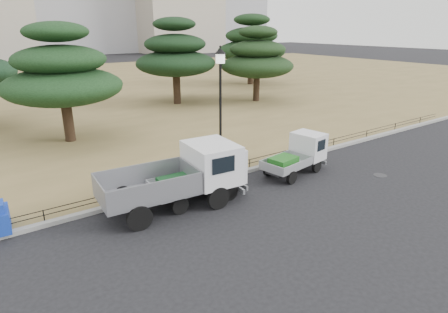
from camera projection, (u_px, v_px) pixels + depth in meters
ground at (253, 202)px, 14.55m from camera, size 220.00×220.00×0.00m
lawn at (64, 92)px, 38.22m from camera, size 120.00×56.00×0.15m
curb at (216, 179)px, 16.54m from camera, size 120.00×0.25×0.16m
truck_large at (179, 175)px, 13.85m from camera, size 5.28×2.40×2.25m
truck_kei_front at (204, 175)px, 14.62m from camera, size 3.72×1.75×1.93m
truck_kei_rear at (298, 155)px, 17.23m from camera, size 3.50×1.92×1.74m
street_lamp at (220, 92)px, 15.76m from camera, size 0.49×0.49×5.48m
pipe_fence at (214, 170)px, 16.53m from camera, size 38.00×0.04×0.40m
manhole at (380, 175)px, 17.12m from camera, size 0.60×0.60×0.01m
pine_center_left at (62, 74)px, 20.57m from camera, size 6.48×6.48×6.59m
pine_center_right at (175, 55)px, 30.95m from camera, size 6.63×6.63×7.04m
pine_east_near at (257, 58)px, 32.27m from camera, size 6.31×6.31×6.37m
pine_east_far at (251, 44)px, 41.70m from camera, size 7.59×7.59×7.62m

